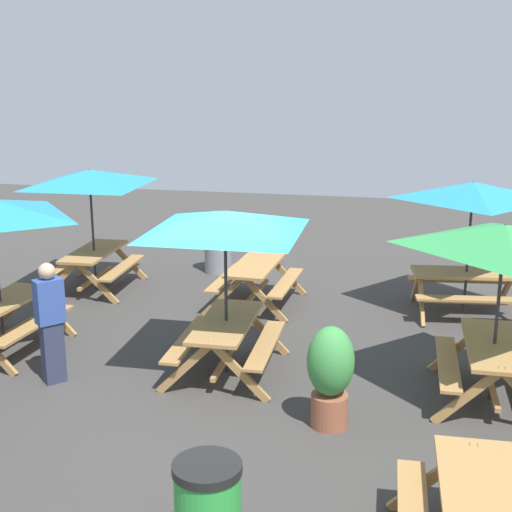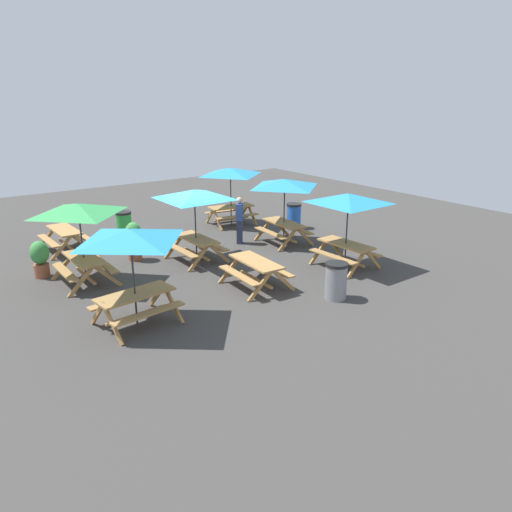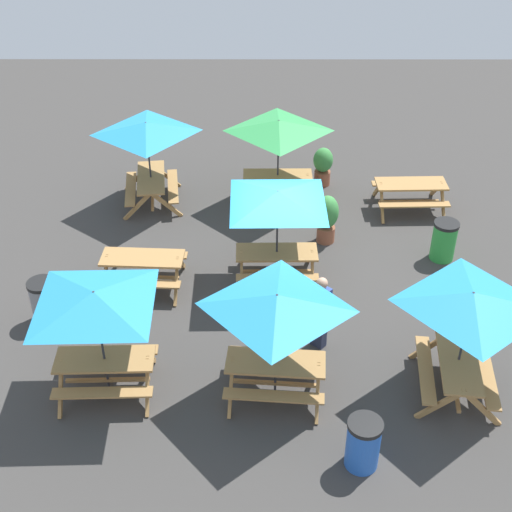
{
  "view_description": "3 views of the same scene",
  "coord_description": "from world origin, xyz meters",
  "px_view_note": "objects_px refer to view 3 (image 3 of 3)",
  "views": [
    {
      "loc": [
        -8.76,
        -2.43,
        4.14
      ],
      "look_at": [
        3.11,
        0.12,
        0.9
      ],
      "focal_mm": 50.0,
      "sensor_mm": 36.0,
      "label": 1
    },
    {
      "loc": [
        13.57,
        -7.44,
        5.16
      ],
      "look_at": [
        3.11,
        0.12,
        0.9
      ],
      "focal_mm": 35.0,
      "sensor_mm": 36.0,
      "label": 2
    },
    {
      "loc": [
        0.6,
        12.82,
        9.71
      ],
      "look_at": [
        0.62,
        0.28,
        0.9
      ],
      "focal_mm": 50.0,
      "sensor_mm": 36.0,
      "label": 3
    }
  ],
  "objects_px": {
    "picnic_table_0": "(143,264)",
    "picnic_table_6": "(278,204)",
    "trash_bin_gray": "(45,301)",
    "picnic_table_4": "(147,134)",
    "picnic_table_7": "(471,307)",
    "trash_bin_green": "(444,240)",
    "picnic_table_3": "(277,309)",
    "potted_plant_0": "(327,217)",
    "person_standing": "(320,311)",
    "picnic_table_5": "(279,132)",
    "picnic_table_1": "(96,306)",
    "trash_bin_blue": "(363,443)",
    "picnic_table_2": "(410,190)",
    "potted_plant_1": "(323,165)"
  },
  "relations": [
    {
      "from": "picnic_table_6",
      "to": "picnic_table_7",
      "type": "xyz_separation_m",
      "value": [
        -3.23,
        3.43,
        0.0
      ]
    },
    {
      "from": "picnic_table_4",
      "to": "picnic_table_6",
      "type": "bearing_deg",
      "value": 36.42
    },
    {
      "from": "picnic_table_7",
      "to": "picnic_table_6",
      "type": "bearing_deg",
      "value": -130.27
    },
    {
      "from": "picnic_table_5",
      "to": "trash_bin_green",
      "type": "xyz_separation_m",
      "value": [
        -3.81,
        2.67,
        -1.49
      ]
    },
    {
      "from": "picnic_table_1",
      "to": "picnic_table_5",
      "type": "distance_m",
      "value": 7.68
    },
    {
      "from": "picnic_table_0",
      "to": "picnic_table_4",
      "type": "distance_m",
      "value": 3.89
    },
    {
      "from": "picnic_table_3",
      "to": "potted_plant_0",
      "type": "xyz_separation_m",
      "value": [
        -1.33,
        -5.07,
        -1.31
      ]
    },
    {
      "from": "picnic_table_7",
      "to": "picnic_table_3",
      "type": "bearing_deg",
      "value": -82.36
    },
    {
      "from": "picnic_table_0",
      "to": "picnic_table_1",
      "type": "height_order",
      "value": "picnic_table_1"
    },
    {
      "from": "picnic_table_7",
      "to": "picnic_table_4",
      "type": "bearing_deg",
      "value": -130.26
    },
    {
      "from": "picnic_table_3",
      "to": "potted_plant_1",
      "type": "relative_size",
      "value": 2.15
    },
    {
      "from": "picnic_table_2",
      "to": "trash_bin_green",
      "type": "height_order",
      "value": "trash_bin_green"
    },
    {
      "from": "picnic_table_0",
      "to": "picnic_table_6",
      "type": "xyz_separation_m",
      "value": [
        -2.95,
        -0.22,
        1.43
      ]
    },
    {
      "from": "picnic_table_3",
      "to": "picnic_table_5",
      "type": "bearing_deg",
      "value": -87.02
    },
    {
      "from": "picnic_table_4",
      "to": "trash_bin_blue",
      "type": "height_order",
      "value": "picnic_table_4"
    },
    {
      "from": "picnic_table_5",
      "to": "potted_plant_1",
      "type": "bearing_deg",
      "value": -145.24
    },
    {
      "from": "picnic_table_4",
      "to": "trash_bin_green",
      "type": "xyz_separation_m",
      "value": [
        -7.11,
        2.55,
        -1.49
      ]
    },
    {
      "from": "trash_bin_gray",
      "to": "picnic_table_0",
      "type": "bearing_deg",
      "value": -147.34
    },
    {
      "from": "picnic_table_4",
      "to": "potted_plant_1",
      "type": "height_order",
      "value": "picnic_table_4"
    },
    {
      "from": "picnic_table_2",
      "to": "person_standing",
      "type": "height_order",
      "value": "person_standing"
    },
    {
      "from": "picnic_table_0",
      "to": "trash_bin_blue",
      "type": "xyz_separation_m",
      "value": [
        -4.25,
        4.92,
        -0.07
      ]
    },
    {
      "from": "potted_plant_0",
      "to": "picnic_table_6",
      "type": "bearing_deg",
      "value": 51.86
    },
    {
      "from": "picnic_table_1",
      "to": "trash_bin_gray",
      "type": "xyz_separation_m",
      "value": [
        1.62,
        -2.0,
        -1.49
      ]
    },
    {
      "from": "picnic_table_1",
      "to": "trash_bin_blue",
      "type": "xyz_separation_m",
      "value": [
        -4.51,
        1.72,
        -1.49
      ]
    },
    {
      "from": "picnic_table_5",
      "to": "trash_bin_green",
      "type": "relative_size",
      "value": 2.38
    },
    {
      "from": "picnic_table_4",
      "to": "picnic_table_6",
      "type": "relative_size",
      "value": 0.83
    },
    {
      "from": "potted_plant_0",
      "to": "person_standing",
      "type": "xyz_separation_m",
      "value": [
        0.44,
        3.77,
        0.2
      ]
    },
    {
      "from": "picnic_table_1",
      "to": "picnic_table_7",
      "type": "relative_size",
      "value": 1.21
    },
    {
      "from": "picnic_table_0",
      "to": "person_standing",
      "type": "distance_m",
      "value": 4.25
    },
    {
      "from": "picnic_table_2",
      "to": "potted_plant_0",
      "type": "distance_m",
      "value": 2.75
    },
    {
      "from": "trash_bin_blue",
      "to": "picnic_table_2",
      "type": "bearing_deg",
      "value": -105.07
    },
    {
      "from": "trash_bin_gray",
      "to": "trash_bin_green",
      "type": "bearing_deg",
      "value": -165.45
    },
    {
      "from": "picnic_table_1",
      "to": "potted_plant_0",
      "type": "height_order",
      "value": "picnic_table_1"
    },
    {
      "from": "picnic_table_4",
      "to": "trash_bin_gray",
      "type": "relative_size",
      "value": 2.38
    },
    {
      "from": "picnic_table_3",
      "to": "picnic_table_4",
      "type": "bearing_deg",
      "value": -61.16
    },
    {
      "from": "picnic_table_6",
      "to": "person_standing",
      "type": "height_order",
      "value": "picnic_table_6"
    },
    {
      "from": "picnic_table_5",
      "to": "trash_bin_blue",
      "type": "relative_size",
      "value": 2.38
    },
    {
      "from": "picnic_table_4",
      "to": "person_standing",
      "type": "height_order",
      "value": "picnic_table_4"
    },
    {
      "from": "picnic_table_5",
      "to": "trash_bin_gray",
      "type": "bearing_deg",
      "value": 44.74
    },
    {
      "from": "picnic_table_6",
      "to": "potted_plant_0",
      "type": "relative_size",
      "value": 2.27
    },
    {
      "from": "picnic_table_7",
      "to": "trash_bin_green",
      "type": "bearing_deg",
      "value": 177.36
    },
    {
      "from": "trash_bin_gray",
      "to": "picnic_table_5",
      "type": "bearing_deg",
      "value": -134.96
    },
    {
      "from": "picnic_table_3",
      "to": "picnic_table_5",
      "type": "relative_size",
      "value": 1.0
    },
    {
      "from": "picnic_table_7",
      "to": "person_standing",
      "type": "relative_size",
      "value": 1.4
    },
    {
      "from": "picnic_table_4",
      "to": "picnic_table_7",
      "type": "relative_size",
      "value": 1.0
    },
    {
      "from": "potted_plant_1",
      "to": "picnic_table_1",
      "type": "bearing_deg",
      "value": 59.71
    },
    {
      "from": "picnic_table_0",
      "to": "person_standing",
      "type": "xyz_separation_m",
      "value": [
        -3.74,
        1.98,
        0.32
      ]
    },
    {
      "from": "picnic_table_7",
      "to": "person_standing",
      "type": "xyz_separation_m",
      "value": [
        2.43,
        -1.23,
        -1.1
      ]
    },
    {
      "from": "picnic_table_2",
      "to": "picnic_table_5",
      "type": "relative_size",
      "value": 0.79
    },
    {
      "from": "picnic_table_6",
      "to": "picnic_table_3",
      "type": "bearing_deg",
      "value": 87.61
    }
  ]
}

